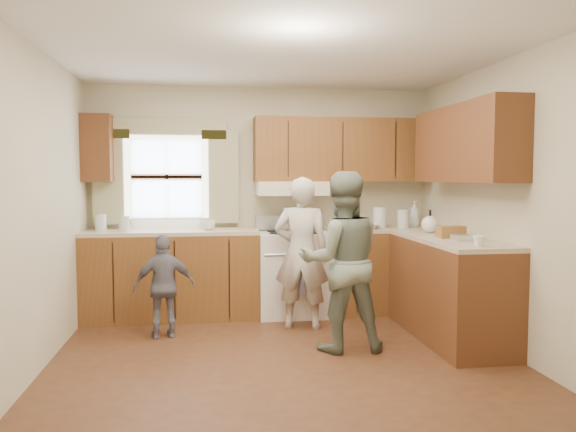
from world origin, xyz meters
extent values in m
plane|color=#472316|center=(0.00, 0.00, 0.00)|extent=(3.80, 3.80, 0.00)
plane|color=white|center=(0.00, 0.00, 2.50)|extent=(3.80, 3.80, 0.00)
plane|color=beige|center=(0.00, 1.75, 1.25)|extent=(3.80, 0.00, 3.80)
plane|color=beige|center=(0.00, -1.75, 1.25)|extent=(3.80, 0.00, 3.80)
plane|color=beige|center=(-1.90, 0.00, 1.25)|extent=(0.00, 3.50, 3.50)
plane|color=beige|center=(1.90, 0.00, 1.25)|extent=(0.00, 3.50, 3.50)
cube|color=#46280F|center=(-0.99, 1.45, 0.45)|extent=(1.82, 0.60, 0.90)
cube|color=#46280F|center=(1.29, 1.45, 0.45)|extent=(1.22, 0.60, 0.90)
cube|color=#401F0E|center=(1.60, 0.32, 0.45)|extent=(0.60, 1.65, 0.90)
cube|color=#C6AF94|center=(-0.99, 1.45, 0.92)|extent=(1.82, 0.60, 0.04)
cube|color=#C6AF94|center=(1.29, 1.45, 0.92)|extent=(1.22, 0.60, 0.04)
cube|color=#C6AF94|center=(1.60, 0.32, 0.92)|extent=(0.60, 1.65, 0.04)
cube|color=#46280F|center=(0.90, 1.58, 1.80)|extent=(2.00, 0.33, 0.70)
cube|color=#401F0E|center=(-1.75, 1.58, 1.80)|extent=(0.30, 0.33, 0.70)
cube|color=#401F0E|center=(1.73, 0.32, 1.80)|extent=(0.33, 1.65, 0.70)
cube|color=beige|center=(0.30, 1.52, 1.38)|extent=(0.76, 0.45, 0.15)
cube|color=silver|center=(-1.05, 1.73, 1.50)|extent=(0.90, 0.03, 0.90)
cube|color=gold|center=(-1.63, 1.68, 1.50)|extent=(0.40, 0.05, 1.02)
cube|color=gold|center=(-0.47, 1.68, 1.50)|extent=(0.40, 0.05, 1.02)
cube|color=gold|center=(-1.05, 1.68, 2.02)|extent=(1.30, 0.05, 0.22)
cylinder|color=white|center=(0.95, 1.65, 1.22)|extent=(0.27, 0.12, 0.12)
imported|color=silver|center=(-0.60, 1.40, 0.99)|extent=(0.17, 0.17, 0.11)
imported|color=silver|center=(1.71, 1.51, 1.09)|extent=(0.15, 0.15, 0.29)
imported|color=silver|center=(1.10, 1.27, 0.97)|extent=(0.23, 0.23, 0.06)
imported|color=silver|center=(1.55, -0.33, 0.99)|extent=(0.12, 0.12, 0.09)
cylinder|color=silver|center=(-1.72, 1.51, 1.03)|extent=(0.11, 0.11, 0.17)
cylinder|color=silver|center=(-1.46, 1.37, 1.02)|extent=(0.11, 0.11, 0.16)
cube|color=olive|center=(0.88, 1.23, 0.95)|extent=(0.26, 0.19, 0.02)
cube|color=gold|center=(0.96, 1.38, 0.99)|extent=(0.20, 0.14, 0.11)
cylinder|color=silver|center=(1.26, 1.38, 1.05)|extent=(0.15, 0.15, 0.23)
cylinder|color=silver|center=(1.51, 1.33, 1.04)|extent=(0.12, 0.12, 0.20)
sphere|color=silver|center=(1.59, 0.76, 1.03)|extent=(0.17, 0.17, 0.17)
cube|color=olive|center=(1.61, 0.31, 0.99)|extent=(0.24, 0.13, 0.11)
cube|color=silver|center=(1.64, 0.07, 0.97)|extent=(0.23, 0.16, 0.05)
cube|color=silver|center=(0.30, 1.43, 0.45)|extent=(0.76, 0.64, 0.90)
cube|color=#B7B7BC|center=(0.30, 1.69, 0.99)|extent=(0.76, 0.10, 0.16)
cylinder|color=#B7B7BC|center=(0.30, 1.11, 0.70)|extent=(0.68, 0.03, 0.03)
cube|color=#4F66B9|center=(0.35, 1.09, 0.48)|extent=(0.22, 0.02, 0.42)
cylinder|color=black|center=(0.12, 1.55, 0.91)|extent=(0.18, 0.18, 0.01)
cylinder|color=black|center=(0.48, 1.55, 0.91)|extent=(0.18, 0.18, 0.01)
cylinder|color=black|center=(0.12, 1.30, 0.91)|extent=(0.18, 0.18, 0.01)
cylinder|color=black|center=(0.48, 1.30, 0.91)|extent=(0.18, 0.18, 0.01)
imported|color=beige|center=(0.30, 0.85, 0.75)|extent=(0.63, 0.50, 1.50)
imported|color=#243D31|center=(0.53, 0.12, 0.77)|extent=(0.76, 0.60, 1.55)
imported|color=slate|center=(-1.02, 0.72, 0.48)|extent=(0.60, 0.33, 0.97)
camera|label=1|loc=(-0.62, -4.56, 1.50)|focal=35.00mm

